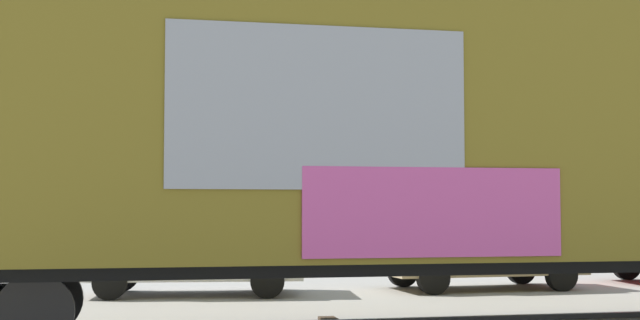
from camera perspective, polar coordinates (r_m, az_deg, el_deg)
freight_car at (r=12.05m, az=6.36°, el=1.77°), size 16.63×2.90×4.85m
flagpole at (r=27.25m, az=11.02°, el=3.72°), size 1.43×0.18×7.81m
hillside at (r=81.80m, az=-9.21°, el=0.40°), size 152.99×28.80×18.52m
parked_car_white at (r=17.06m, az=-8.82°, el=-5.80°), size 4.43×2.30×1.83m
parked_car_tan at (r=18.36m, az=10.51°, el=-5.76°), size 4.22×2.13×1.69m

